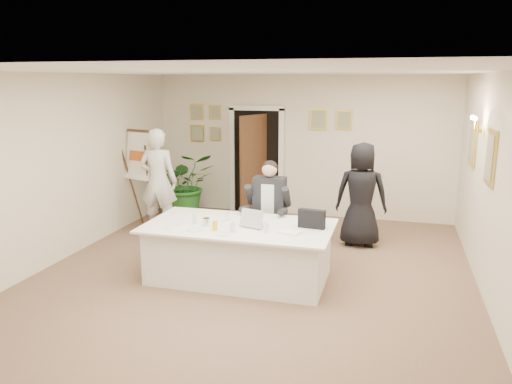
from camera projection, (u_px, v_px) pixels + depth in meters
The scene contains 28 objects.
floor at pixel (252, 277), 6.99m from camera, with size 7.00×7.00×0.00m, color brown.
ceiling at pixel (252, 71), 6.38m from camera, with size 6.00×7.00×0.02m, color white.
wall_back at pixel (301, 146), 9.97m from camera, with size 6.00×0.10×2.80m, color beige.
wall_front at pixel (109, 273), 3.39m from camera, with size 6.00×0.10×2.80m, color beige.
wall_left at pixel (60, 168), 7.47m from camera, with size 0.10×7.00×2.80m, color beige.
wall_right at pixel (496, 192), 5.89m from camera, with size 0.10×7.00×2.80m, color beige.
doorway at pixel (256, 163), 10.11m from camera, with size 1.14×0.86×2.20m.
pictures_back_wall at pixel (262, 123), 10.06m from camera, with size 3.40×0.06×0.80m, color gold, non-canonical shape.
pictures_right_wall at pixel (480, 149), 6.95m from camera, with size 0.06×2.20×0.80m, color gold, non-canonical shape.
wall_sconce at pixel (477, 124), 6.89m from camera, with size 0.20×0.30×0.24m, color gold, non-canonical shape.
conference_table at pixel (239, 252), 6.84m from camera, with size 2.54×1.36×0.78m.
seated_man at pixel (269, 210), 7.59m from camera, with size 0.66×0.70×1.54m, color black, non-canonical shape.
flip_chart at pixel (144, 183), 9.30m from camera, with size 0.64×0.48×1.78m.
standing_man at pixel (158, 181), 8.87m from camera, with size 0.69×0.45×1.88m, color silver.
standing_woman at pixel (361, 195), 8.16m from camera, with size 0.84×0.55×1.73m, color black.
potted_palm at pixel (186, 184), 10.08m from camera, with size 1.16×1.00×1.29m, color #226020.
laptop at pixel (254, 216), 6.68m from camera, with size 0.34×0.36×0.28m, color #B7BABC, non-canonical shape.
laptop_bag at pixel (312, 219), 6.58m from camera, with size 0.36×0.10×0.25m, color black.
paper_stack at pixel (290, 232), 6.38m from camera, with size 0.28×0.20×0.03m, color white.
plate_left at pixel (173, 226), 6.67m from camera, with size 0.22×0.22×0.01m, color white.
plate_mid at pixel (195, 230), 6.50m from camera, with size 0.21×0.21×0.01m, color white.
plate_near at pixel (224, 234), 6.33m from camera, with size 0.22×0.22×0.01m, color white.
glass_a at pixel (195, 219), 6.79m from camera, with size 0.06×0.06×0.14m, color silver.
glass_b at pixel (233, 227), 6.39m from camera, with size 0.07×0.07×0.14m, color silver.
glass_c at pixel (266, 227), 6.39m from camera, with size 0.06×0.06×0.14m, color silver.
glass_d at pixel (227, 216), 6.93m from camera, with size 0.07×0.07×0.14m, color silver.
oj_glass at pixel (215, 226), 6.48m from camera, with size 0.07×0.07×0.13m, color gold.
steel_jug at pixel (206, 222), 6.69m from camera, with size 0.10×0.10×0.11m, color silver.
Camera 1 is at (1.82, -6.30, 2.68)m, focal length 35.00 mm.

